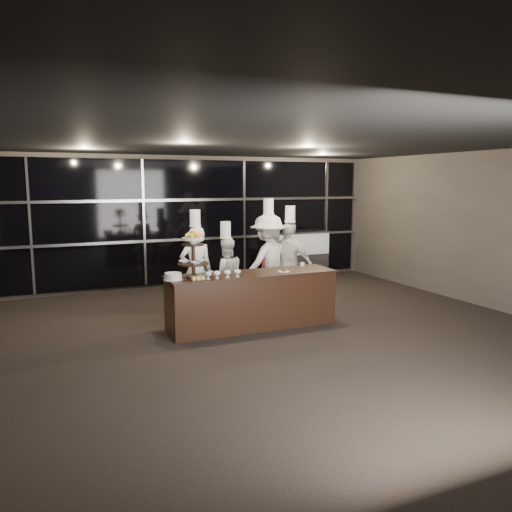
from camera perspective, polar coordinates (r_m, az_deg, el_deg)
name	(u,v)px	position (r m, az deg, el deg)	size (l,w,h in m)	color
room	(298,246)	(7.09, 4.79, 1.11)	(10.00, 10.00, 10.00)	black
window_wall	(196,221)	(11.65, -6.90, 3.96)	(8.60, 0.10, 2.80)	black
buffet_counter	(252,300)	(8.30, -0.43, -5.04)	(2.84, 0.74, 0.92)	black
display_stand	(193,251)	(7.81, -7.20, 0.55)	(0.48, 0.48, 0.74)	black
compotes	(223,273)	(7.78, -3.84, -1.94)	(0.60, 0.11, 0.12)	silver
layer_cake	(173,276)	(7.73, -9.45, -2.32)	(0.30, 0.30, 0.11)	white
pastry_squares	(198,278)	(7.72, -6.69, -2.47)	(0.20, 0.13, 0.05)	#F4D877
small_plate	(284,271)	(8.34, 3.19, -1.70)	(0.20, 0.20, 0.05)	white
chef_cup	(302,264)	(8.90, 5.33, -0.95)	(0.08, 0.08, 0.07)	white
display_case	(299,254)	(12.07, 4.93, 0.25)	(1.35, 0.59, 1.24)	#A5A5AA
chef_a	(196,269)	(9.16, -6.87, -1.45)	(0.62, 0.44, 1.92)	white
chef_b	(226,274)	(9.20, -3.46, -2.12)	(0.74, 0.61, 1.70)	silver
chef_c	(268,262)	(9.45, 1.42, -0.64)	(1.32, 1.02, 2.10)	silver
chef_d	(290,264)	(9.55, 3.86, -0.93)	(0.89, 1.03, 1.96)	silver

